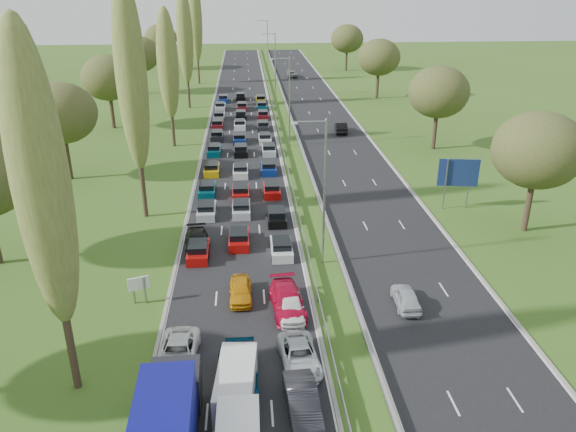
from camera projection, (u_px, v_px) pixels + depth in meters
name	position (u px, v px, depth m)	size (l,w,h in m)	color
ground	(288.00, 142.00, 80.07)	(260.00, 260.00, 0.00)	#37581B
near_carriageway	(241.00, 138.00, 81.89)	(10.50, 215.00, 0.04)	black
far_carriageway	(333.00, 136.00, 82.83)	(10.50, 215.00, 0.04)	black
central_reservation	(287.00, 133.00, 82.14)	(2.36, 215.00, 0.32)	gray
lamp_columns	(289.00, 103.00, 75.88)	(0.18, 140.18, 12.00)	gray
poplar_row	(155.00, 66.00, 63.24)	(2.80, 127.80, 22.44)	#2D2116
woodland_left	(51.00, 120.00, 59.27)	(8.00, 166.00, 11.10)	#2D2116
woodland_right	(462.00, 105.00, 66.18)	(8.00, 153.00, 11.10)	#2D2116
traffic_queue_fill	(241.00, 145.00, 76.85)	(9.08, 69.52, 0.80)	#A50C0A
near_car_2	(178.00, 352.00, 33.95)	(2.28, 4.94, 1.37)	white
near_car_3	(197.00, 242.00, 48.04)	(2.03, 4.98, 1.45)	black
near_car_7	(240.00, 373.00, 32.07)	(2.07, 5.10, 1.48)	#05314E
near_car_8	(241.00, 290.00, 40.69)	(1.62, 4.02, 1.37)	orange
near_car_9	(303.00, 402.00, 29.85)	(1.65, 4.72, 1.55)	black
near_car_10	(299.00, 356.00, 33.65)	(2.21, 4.78, 1.33)	silver
near_car_11	(287.00, 301.00, 39.21)	(2.18, 5.37, 1.56)	#B60B2F
near_car_12	(291.00, 306.00, 38.61)	(1.75, 4.36, 1.49)	white
far_car_0	(406.00, 297.00, 39.77)	(1.60, 3.99, 1.36)	#ACB0B6
far_car_1	(341.00, 127.00, 84.48)	(1.66, 4.76, 1.57)	black
far_car_2	(292.00, 74.00, 131.66)	(2.35, 5.11, 1.42)	gray
blue_lorry	(166.00, 432.00, 26.19)	(2.65, 9.53, 4.02)	black
white_van_rear	(236.00, 382.00, 30.90)	(2.02, 5.15, 2.07)	silver
info_sign	(139.00, 286.00, 39.88)	(1.45, 0.58, 2.10)	gray
direction_sign	(458.00, 175.00, 55.59)	(3.97, 0.68, 5.20)	gray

